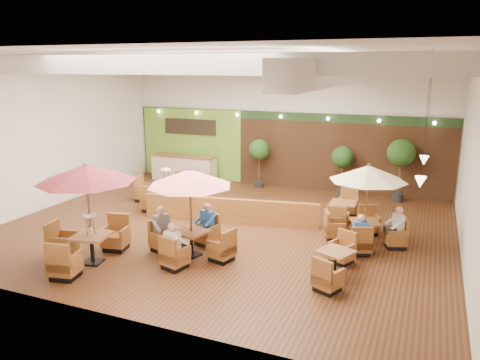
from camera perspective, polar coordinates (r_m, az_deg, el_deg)
The scene contains 17 objects.
room at distance 15.56m, azimuth 0.84°, elevation 8.24°, with size 14.04×14.00×5.52m.
service_counter at distance 21.50m, azimuth -6.88°, elevation 1.45°, with size 3.00×0.75×1.18m.
booth_divider at distance 15.68m, azimuth -1.22°, elevation -3.74°, with size 5.95×0.18×0.82m, color brown.
table_0 at distance 12.71m, azimuth -18.32°, elevation -1.42°, with size 2.66×2.78×2.74m.
table_1 at distance 12.65m, azimuth -6.07°, elevation -1.95°, with size 2.55×2.55×2.50m.
table_2 at distance 13.97m, azimuth 15.25°, elevation -1.09°, with size 2.51×2.51×2.42m.
table_3 at distance 18.08m, azimuth -9.64°, elevation -1.42°, with size 1.80×2.66×1.56m.
table_4 at distance 12.05m, azimuth 11.51°, elevation -9.98°, with size 1.01×2.46×0.86m.
table_5 at distance 15.97m, azimuth 12.45°, elevation -3.96°, with size 0.85×2.48×0.93m.
topiary_0 at distance 20.00m, azimuth 2.36°, elevation 3.48°, with size 0.90×0.90×2.10m.
topiary_1 at distance 19.10m, azimuth 12.39°, elevation 2.52°, with size 0.87×0.87×2.03m.
topiary_2 at distance 18.80m, azimuth 19.04°, elevation 2.86°, with size 1.05×1.05×2.44m.
diner_0 at distance 12.20m, azimuth -8.02°, elevation -7.33°, with size 0.44×0.40×0.81m.
diner_1 at distance 13.70m, azimuth -4.15°, elevation -4.86°, with size 0.44×0.40×0.80m.
diner_2 at distance 13.38m, azimuth -9.43°, elevation -5.40°, with size 0.45×0.47×0.85m.
diner_3 at distance 13.40m, azimuth 14.49°, elevation -5.83°, with size 0.39×0.34×0.73m.
diner_4 at distance 14.15m, azimuth 18.57°, elevation -4.98°, with size 0.42×0.44×0.78m.
Camera 1 is at (5.98, -13.18, 5.11)m, focal length 35.00 mm.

